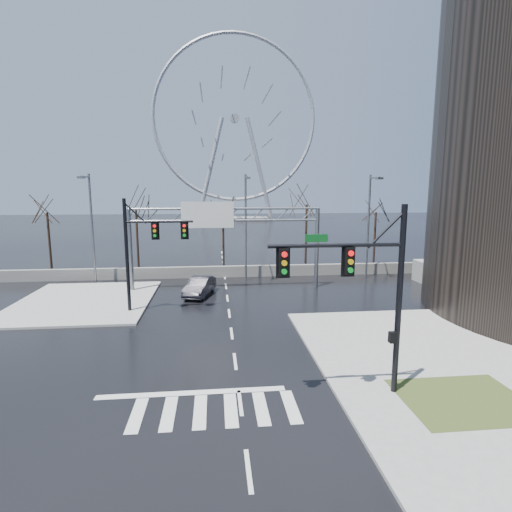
{
  "coord_description": "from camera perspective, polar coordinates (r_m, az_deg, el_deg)",
  "views": [
    {
      "loc": [
        -0.91,
        -19.01,
        8.53
      ],
      "look_at": [
        1.92,
        8.31,
        4.0
      ],
      "focal_mm": 28.0,
      "sensor_mm": 36.0,
      "label": 1
    }
  ],
  "objects": [
    {
      "name": "tree_center",
      "position": [
        43.65,
        -4.73,
        4.92
      ],
      "size": [
        3.25,
        3.25,
        6.5
      ],
      "color": "black",
      "rests_on": "ground"
    },
    {
      "name": "streetlight_mid",
      "position": [
        37.38,
        -1.45,
        5.31
      ],
      "size": [
        0.5,
        2.55,
        10.0
      ],
      "color": "slate",
      "rests_on": "ground"
    },
    {
      "name": "streetlight_left",
      "position": [
        38.88,
        -22.56,
        4.75
      ],
      "size": [
        0.5,
        2.55,
        10.0
      ],
      "color": "slate",
      "rests_on": "ground"
    },
    {
      "name": "tree_right",
      "position": [
        43.71,
        7.23,
        6.26
      ],
      "size": [
        3.9,
        3.9,
        7.8
      ],
      "color": "black",
      "rests_on": "ground"
    },
    {
      "name": "ground",
      "position": [
        20.86,
        -3.0,
        -14.78
      ],
      "size": [
        260.0,
        260.0,
        0.0
      ],
      "primitive_type": "plane",
      "color": "black",
      "rests_on": "ground"
    },
    {
      "name": "sign_gantry",
      "position": [
        34.14,
        -5.01,
        3.7
      ],
      "size": [
        16.36,
        0.4,
        7.6
      ],
      "color": "slate",
      "rests_on": "ground"
    },
    {
      "name": "ferris_wheel",
      "position": [
        115.52,
        -3.07,
        18.11
      ],
      "size": [
        45.0,
        6.0,
        50.91
      ],
      "color": "gray",
      "rests_on": "ground"
    },
    {
      "name": "tree_far_left",
      "position": [
        46.38,
        -27.63,
        4.65
      ],
      "size": [
        3.5,
        3.5,
        7.0
      ],
      "color": "black",
      "rests_on": "ground"
    },
    {
      "name": "streetlight_right",
      "position": [
        40.14,
        15.96,
        5.23
      ],
      "size": [
        0.5,
        2.55,
        10.0
      ],
      "color": "slate",
      "rests_on": "ground"
    },
    {
      "name": "grass_strip",
      "position": [
        19.1,
        27.55,
        -17.77
      ],
      "size": [
        5.0,
        4.0,
        0.02
      ],
      "primitive_type": "cube",
      "color": "#2F3F1A",
      "rests_on": "sidewalk_near"
    },
    {
      "name": "signal_mast_far",
      "position": [
        28.65,
        -15.84,
        1.59
      ],
      "size": [
        4.72,
        0.41,
        8.0
      ],
      "color": "black",
      "rests_on": "ground"
    },
    {
      "name": "tree_far_right",
      "position": [
        46.7,
        16.71,
        5.14
      ],
      "size": [
        3.4,
        3.4,
        6.8
      ],
      "color": "black",
      "rests_on": "ground"
    },
    {
      "name": "tree_left",
      "position": [
        43.35,
        -16.75,
        5.59
      ],
      "size": [
        3.75,
        3.75,
        7.5
      ],
      "color": "black",
      "rests_on": "ground"
    },
    {
      "name": "sidewalk_right_ext",
      "position": [
        25.14,
        20.59,
        -10.91
      ],
      "size": [
        12.0,
        10.0,
        0.15
      ],
      "primitive_type": "cube",
      "color": "gray",
      "rests_on": "ground"
    },
    {
      "name": "sidewalk_far",
      "position": [
        33.69,
        -23.27,
        -5.95
      ],
      "size": [
        10.0,
        12.0,
        0.15
      ],
      "primitive_type": "cube",
      "color": "gray",
      "rests_on": "ground"
    },
    {
      "name": "signal_mast_near",
      "position": [
        16.56,
        15.71,
        -3.74
      ],
      "size": [
        5.52,
        0.41,
        8.0
      ],
      "color": "black",
      "rests_on": "ground"
    },
    {
      "name": "barrier_wall",
      "position": [
        39.83,
        -4.5,
        -2.22
      ],
      "size": [
        52.0,
        0.5,
        1.1
      ],
      "primitive_type": "cube",
      "color": "slate",
      "rests_on": "ground"
    },
    {
      "name": "car",
      "position": [
        33.12,
        -8.06,
        -4.32
      ],
      "size": [
        2.74,
        4.81,
        1.5
      ],
      "primitive_type": "imported",
      "rotation": [
        0.0,
        0.0,
        -0.27
      ],
      "color": "black",
      "rests_on": "ground"
    }
  ]
}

